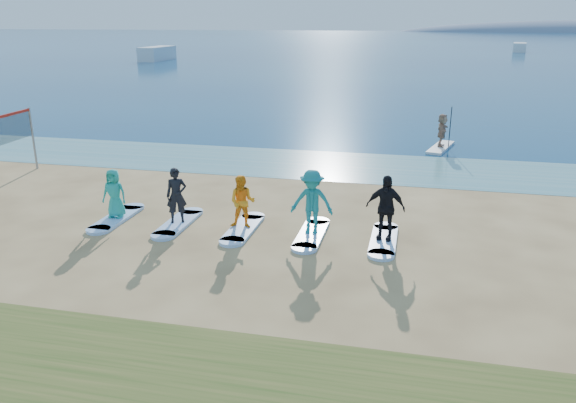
% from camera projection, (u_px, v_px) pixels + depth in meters
% --- Properties ---
extents(ground, '(600.00, 600.00, 0.00)m').
position_uv_depth(ground, '(237.00, 265.00, 13.96)').
color(ground, tan).
rests_on(ground, ground).
extents(shallow_water, '(600.00, 600.00, 0.00)m').
position_uv_depth(shallow_water, '(314.00, 164.00, 23.69)').
color(shallow_water, teal).
rests_on(shallow_water, ground).
extents(ocean, '(600.00, 600.00, 0.00)m').
position_uv_depth(ocean, '(407.00, 41.00, 162.26)').
color(ocean, navy).
rests_on(ocean, ground).
extents(paddleboard, '(1.41, 3.08, 0.12)m').
position_uv_depth(paddleboard, '(441.00, 147.00, 26.54)').
color(paddleboard, silver).
rests_on(paddleboard, ground).
extents(paddleboarder, '(0.58, 1.45, 1.53)m').
position_uv_depth(paddleboarder, '(442.00, 130.00, 26.29)').
color(paddleboarder, tan).
rests_on(paddleboarder, paddleboard).
extents(boat_offshore_a, '(2.69, 7.96, 1.99)m').
position_uv_depth(boat_offshore_a, '(158.00, 60.00, 83.97)').
color(boat_offshore_a, silver).
rests_on(boat_offshore_a, ground).
extents(boat_offshore_b, '(3.16, 6.50, 1.66)m').
position_uv_depth(boat_offshore_b, '(519.00, 52.00, 105.90)').
color(boat_offshore_b, silver).
rests_on(boat_offshore_b, ground).
extents(surfboard_0, '(0.70, 2.20, 0.09)m').
position_uv_depth(surfboard_0, '(117.00, 218.00, 17.15)').
color(surfboard_0, '#A4CDFF').
rests_on(surfboard_0, ground).
extents(student_0, '(0.76, 0.52, 1.49)m').
position_uv_depth(student_0, '(114.00, 193.00, 16.90)').
color(student_0, teal).
rests_on(student_0, surfboard_0).
extents(surfboard_1, '(0.70, 2.20, 0.09)m').
position_uv_depth(surfboard_1, '(178.00, 223.00, 16.72)').
color(surfboard_1, '#A4CDFF').
rests_on(surfboard_1, ground).
extents(student_1, '(0.71, 0.61, 1.64)m').
position_uv_depth(student_1, '(177.00, 195.00, 16.45)').
color(student_1, black).
rests_on(student_1, surfboard_1).
extents(surfboard_2, '(0.70, 2.20, 0.09)m').
position_uv_depth(surfboard_2, '(243.00, 229.00, 16.29)').
color(surfboard_2, '#A4CDFF').
rests_on(surfboard_2, ground).
extents(student_2, '(0.79, 0.63, 1.54)m').
position_uv_depth(student_2, '(242.00, 202.00, 16.04)').
color(student_2, orange).
rests_on(student_2, surfboard_2).
extents(surfboard_3, '(0.70, 2.20, 0.09)m').
position_uv_depth(surfboard_3, '(311.00, 234.00, 15.86)').
color(surfboard_3, '#A4CDFF').
rests_on(surfboard_3, ground).
extents(student_3, '(1.20, 0.71, 1.83)m').
position_uv_depth(student_3, '(312.00, 202.00, 15.56)').
color(student_3, teal).
rests_on(student_3, surfboard_3).
extents(surfboard_4, '(0.70, 2.20, 0.09)m').
position_uv_depth(surfboard_4, '(384.00, 240.00, 15.43)').
color(surfboard_4, '#A4CDFF').
rests_on(surfboard_4, ground).
extents(student_4, '(1.11, 0.59, 1.81)m').
position_uv_depth(student_4, '(385.00, 208.00, 15.14)').
color(student_4, black).
rests_on(student_4, surfboard_4).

